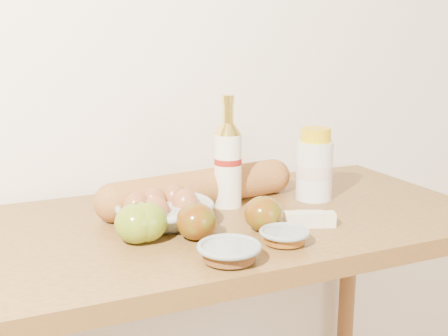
{
  "coord_description": "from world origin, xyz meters",
  "views": [
    {
      "loc": [
        -0.47,
        0.1,
        1.29
      ],
      "look_at": [
        0.0,
        1.15,
        1.02
      ],
      "focal_mm": 45.0,
      "sensor_mm": 36.0,
      "label": 1
    }
  ],
  "objects_px": {
    "bourbon_bottle": "(228,162)",
    "cream_bottle": "(315,166)",
    "egg_bowl": "(164,210)",
    "baguette": "(200,188)",
    "table": "(219,270)"
  },
  "relations": [
    {
      "from": "bourbon_bottle",
      "to": "cream_bottle",
      "type": "distance_m",
      "value": 0.22
    },
    {
      "from": "egg_bowl",
      "to": "baguette",
      "type": "distance_m",
      "value": 0.15
    },
    {
      "from": "cream_bottle",
      "to": "baguette",
      "type": "distance_m",
      "value": 0.29
    },
    {
      "from": "egg_bowl",
      "to": "baguette",
      "type": "bearing_deg",
      "value": 36.95
    },
    {
      "from": "table",
      "to": "cream_bottle",
      "type": "xyz_separation_m",
      "value": [
        0.27,
        0.04,
        0.21
      ]
    },
    {
      "from": "cream_bottle",
      "to": "egg_bowl",
      "type": "bearing_deg",
      "value": 160.42
    },
    {
      "from": "cream_bottle",
      "to": "table",
      "type": "bearing_deg",
      "value": 164.79
    },
    {
      "from": "bourbon_bottle",
      "to": "cream_bottle",
      "type": "height_order",
      "value": "bourbon_bottle"
    },
    {
      "from": "table",
      "to": "bourbon_bottle",
      "type": "xyz_separation_m",
      "value": [
        0.06,
        0.07,
        0.23
      ]
    },
    {
      "from": "baguette",
      "to": "table",
      "type": "bearing_deg",
      "value": -96.86
    },
    {
      "from": "bourbon_bottle",
      "to": "cream_bottle",
      "type": "relative_size",
      "value": 1.49
    },
    {
      "from": "table",
      "to": "egg_bowl",
      "type": "relative_size",
      "value": 4.42
    },
    {
      "from": "bourbon_bottle",
      "to": "egg_bowl",
      "type": "xyz_separation_m",
      "value": [
        -0.18,
        -0.06,
        -0.08
      ]
    },
    {
      "from": "table",
      "to": "cream_bottle",
      "type": "height_order",
      "value": "cream_bottle"
    },
    {
      "from": "bourbon_bottle",
      "to": "egg_bowl",
      "type": "distance_m",
      "value": 0.2
    }
  ]
}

